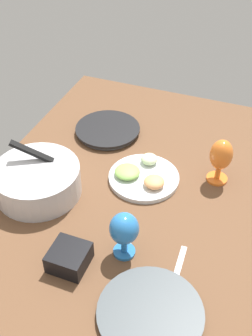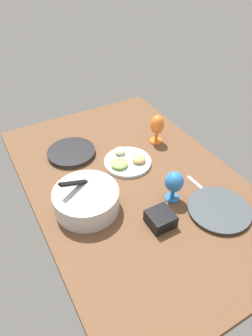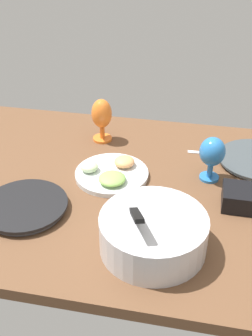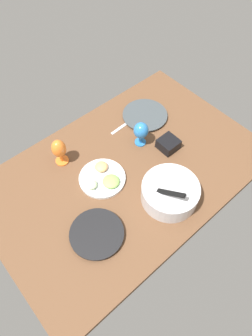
{
  "view_description": "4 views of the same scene",
  "coord_description": "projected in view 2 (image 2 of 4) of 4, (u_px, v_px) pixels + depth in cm",
  "views": [
    {
      "loc": [
        -97.62,
        -40.11,
        105.14
      ],
      "look_at": [
        9.31,
        1.05,
        7.67
      ],
      "focal_mm": 44.62,
      "sensor_mm": 36.0,
      "label": 1
    },
    {
      "loc": [
        -99.7,
        60.32,
        107.56
      ],
      "look_at": [
        2.77,
        2.89,
        7.67
      ],
      "focal_mm": 32.15,
      "sensor_mm": 36.0,
      "label": 2
    },
    {
      "loc": [
        -16.28,
        118.86,
        86.58
      ],
      "look_at": [
        7.58,
        0.75,
        7.67
      ],
      "focal_mm": 45.29,
      "sensor_mm": 36.0,
      "label": 3
    },
    {
      "loc": [
        65.03,
        74.46,
        145.0
      ],
      "look_at": [
        2.14,
        2.7,
        7.67
      ],
      "focal_mm": 32.31,
      "sensor_mm": 36.0,
      "label": 4
    }
  ],
  "objects": [
    {
      "name": "ground_plane",
      "position": [
        133.0,
        183.0,
        1.6
      ],
      "size": [
        160.0,
        104.0,
        4.0
      ],
      "primitive_type": "cube",
      "color": "brown"
    },
    {
      "name": "fork_by_left_plate",
      "position": [
        200.0,
        186.0,
        1.55
      ],
      "size": [
        18.06,
        2.6,
        0.6
      ],
      "primitive_type": "cube",
      "rotation": [
        0.0,
        0.0,
        0.04
      ],
      "color": "silver",
      "rests_on": "ground_plane"
    },
    {
      "name": "square_bowl_black",
      "position": [
        161.0,
        218.0,
        1.34
      ],
      "size": [
        11.29,
        11.29,
        6.44
      ],
      "color": "black",
      "rests_on": "ground_plane"
    },
    {
      "name": "mixing_bowl",
      "position": [
        86.0,
        199.0,
        1.4
      ],
      "size": [
        30.78,
        30.78,
        18.56
      ],
      "color": "silver",
      "rests_on": "ground_plane"
    },
    {
      "name": "fruit_platter",
      "position": [
        127.0,
        161.0,
        1.68
      ],
      "size": [
        26.49,
        26.49,
        5.31
      ],
      "color": "silver",
      "rests_on": "ground_plane"
    },
    {
      "name": "hurricane_glass_orange",
      "position": [
        157.0,
        126.0,
        1.78
      ],
      "size": [
        8.28,
        8.28,
        18.02
      ],
      "color": "orange",
      "rests_on": "ground_plane"
    },
    {
      "name": "dinner_plate_left",
      "position": [
        219.0,
        210.0,
        1.41
      ],
      "size": [
        29.6,
        29.6,
        2.02
      ],
      "color": "silver",
      "rests_on": "ground_plane"
    },
    {
      "name": "hurricane_glass_blue",
      "position": [
        174.0,
        183.0,
        1.41
      ],
      "size": [
        9.04,
        9.04,
        16.54
      ],
      "color": "#2A74C0",
      "rests_on": "ground_plane"
    },
    {
      "name": "dinner_plate_right",
      "position": [
        71.0,
        152.0,
        1.75
      ],
      "size": [
        27.7,
        27.7,
        2.64
      ],
      "color": "#4C4C51",
      "rests_on": "ground_plane"
    }
  ]
}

